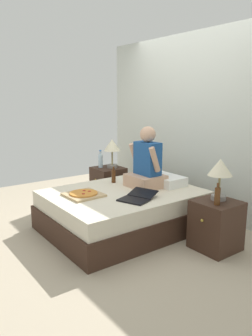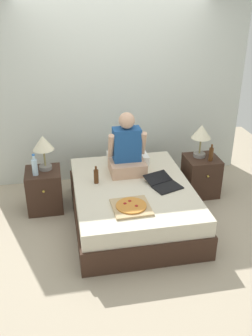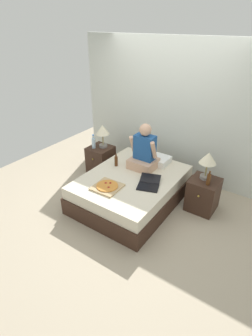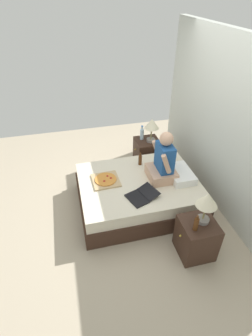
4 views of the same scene
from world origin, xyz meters
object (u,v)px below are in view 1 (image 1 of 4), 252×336
(beer_bottle_on_bed, at_px, (114,176))
(bed, at_px, (123,210))
(pizza_box, at_px, (84,194))
(person_seated, at_px, (146,165))
(lamp_on_left_nightstand, at_px, (112,147))
(laptop, at_px, (137,198))
(water_bottle, at_px, (101,161))
(nightstand_right, at_px, (216,225))
(nightstand_left, at_px, (108,184))
(beer_bottle, at_px, (217,196))
(lamp_on_right_nightstand, at_px, (220,170))

(beer_bottle_on_bed, bearing_deg, bed, -18.93)
(pizza_box, bearing_deg, person_seated, 82.46)
(lamp_on_left_nightstand, relative_size, laptop, 0.91)
(person_seated, height_order, laptop, person_seated)
(laptop, bearing_deg, beer_bottle_on_bed, 164.40)
(water_bottle, xyz_separation_m, pizza_box, (1.02, -0.87, -0.15))
(nightstand_right, bearing_deg, person_seated, -174.41)
(nightstand_left, bearing_deg, beer_bottle, -2.62)
(beer_bottle, xyz_separation_m, beer_bottle_on_bed, (-1.55, -0.23, -0.06))
(nightstand_left, height_order, lamp_on_left_nightstand, lamp_on_left_nightstand)
(beer_bottle, relative_size, person_seated, 0.29)
(nightstand_left, distance_m, water_bottle, 0.40)
(nightstand_right, bearing_deg, beer_bottle_on_bed, -167.30)
(bed, bearing_deg, water_bottle, 161.24)
(laptop, bearing_deg, lamp_on_right_nightstand, 42.27)
(person_seated, bearing_deg, nightstand_left, 174.36)
(pizza_box, bearing_deg, laptop, 40.55)
(lamp_on_left_nightstand, height_order, laptop, lamp_on_left_nightstand)
(lamp_on_right_nightstand, relative_size, beer_bottle, 1.96)
(beer_bottle, relative_size, pizza_box, 0.56)
(water_bottle, height_order, nightstand_right, water_bottle)
(person_seated, relative_size, pizza_box, 1.89)
(beer_bottle, distance_m, beer_bottle_on_bed, 1.56)
(nightstand_left, bearing_deg, water_bottle, -131.65)
(bed, bearing_deg, lamp_on_left_nightstand, 152.64)
(person_seated, bearing_deg, laptop, -50.44)
(water_bottle, height_order, lamp_on_right_nightstand, lamp_on_right_nightstand)
(nightstand_left, height_order, beer_bottle_on_bed, beer_bottle_on_bed)
(nightstand_left, xyz_separation_m, beer_bottle_on_bed, (0.64, -0.33, 0.31))
(person_seated, height_order, pizza_box, person_seated)
(bed, height_order, laptop, laptop)
(laptop, bearing_deg, beer_bottle, 30.65)
(bed, relative_size, pizza_box, 4.47)
(bed, distance_m, laptop, 0.46)
(water_bottle, distance_m, laptop, 1.58)
(beer_bottle_on_bed, bearing_deg, lamp_on_left_nightstand, 147.38)
(laptop, bearing_deg, water_bottle, 162.92)
(bed, xyz_separation_m, person_seated, (-0.00, 0.37, 0.53))
(nightstand_right, distance_m, beer_bottle_on_bed, 1.54)
(nightstand_left, xyz_separation_m, laptop, (1.42, -0.55, 0.24))
(bed, height_order, lamp_on_left_nightstand, lamp_on_left_nightstand)
(lamp_on_left_nightstand, distance_m, lamp_on_right_nightstand, 2.04)
(lamp_on_left_nightstand, distance_m, pizza_box, 1.40)
(beer_bottle, xyz_separation_m, person_seated, (-1.13, -0.00, 0.14))
(nightstand_left, bearing_deg, person_seated, -5.64)
(beer_bottle, height_order, person_seated, person_seated)
(beer_bottle_on_bed, bearing_deg, nightstand_right, 12.70)
(water_bottle, distance_m, nightstand_right, 2.23)
(laptop, bearing_deg, pizza_box, -139.45)
(nightstand_right, bearing_deg, lamp_on_right_nightstand, 120.93)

